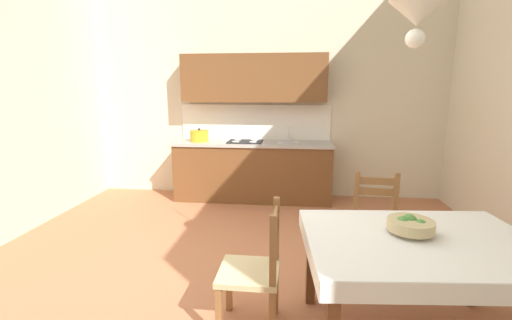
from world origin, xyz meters
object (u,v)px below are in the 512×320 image
object	(u,v)px
dining_chair_tv_side	(255,271)
kitchen_cabinetry	(253,145)
dining_table	(419,255)
fruit_bowl	(410,225)
dining_chair_kitchen_side	(376,227)
pendant_lamp	(417,15)

from	to	relation	value
dining_chair_tv_side	kitchen_cabinetry	bearing A→B (deg)	96.96
dining_table	dining_chair_tv_side	xyz separation A→B (m)	(-1.08, 0.03, -0.20)
fruit_bowl	dining_chair_tv_side	bearing A→B (deg)	-177.37
dining_table	dining_chair_kitchen_side	size ratio (longest dim) A/B	1.66
pendant_lamp	dining_chair_kitchen_side	bearing A→B (deg)	84.07
kitchen_cabinetry	fruit_bowl	bearing A→B (deg)	-64.80
dining_chair_kitchen_side	dining_table	bearing A→B (deg)	-87.10
kitchen_cabinetry	dining_table	xyz separation A→B (m)	(1.45, -3.06, -0.22)
kitchen_cabinetry	pendant_lamp	bearing A→B (deg)	-67.08
dining_table	dining_chair_kitchen_side	distance (m)	0.98
dining_table	fruit_bowl	xyz separation A→B (m)	(-0.05, 0.08, 0.17)
dining_table	dining_chair_tv_side	bearing A→B (deg)	178.40
dining_chair_kitchen_side	dining_chair_tv_side	bearing A→B (deg)	-138.17
dining_chair_kitchen_side	pendant_lamp	distance (m)	1.93
dining_chair_tv_side	dining_chair_kitchen_side	distance (m)	1.39
dining_chair_tv_side	fruit_bowl	bearing A→B (deg)	2.63
kitchen_cabinetry	dining_table	size ratio (longest dim) A/B	1.55
dining_chair_tv_side	fruit_bowl	size ratio (longest dim) A/B	3.10
kitchen_cabinetry	dining_chair_kitchen_side	world-z (taller)	kitchen_cabinetry
fruit_bowl	pendant_lamp	xyz separation A→B (m)	(-0.10, -0.09, 1.30)
pendant_lamp	dining_chair_tv_side	bearing A→B (deg)	177.12
fruit_bowl	dining_table	bearing A→B (deg)	-59.03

